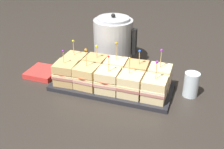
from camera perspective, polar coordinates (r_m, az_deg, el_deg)
name	(u,v)px	position (r m, az deg, el deg)	size (l,w,h in m)	color
ground_plane	(112,88)	(1.22, 0.00, -2.81)	(6.00, 6.00, 0.00)	#2D2823
serving_platter	(112,86)	(1.22, 0.00, -2.45)	(0.52, 0.22, 0.02)	#232328
sandwich_front_far_left	(66,73)	(1.22, -9.29, 0.28)	(0.10, 0.10, 0.16)	tan
sandwich_front_left	(87,77)	(1.18, -5.13, -0.41)	(0.10, 0.10, 0.17)	tan
sandwich_front_center	(108,80)	(1.15, -0.76, -1.23)	(0.10, 0.10, 0.16)	beige
sandwich_front_right	(131,85)	(1.13, 3.81, -2.04)	(0.10, 0.10, 0.16)	beige
sandwich_front_far_right	(155,89)	(1.11, 8.64, -2.88)	(0.10, 0.10, 0.17)	beige
sandwich_back_far_left	(75,64)	(1.30, -7.45, 2.11)	(0.10, 0.10, 0.16)	tan
sandwich_back_left	(96,67)	(1.26, -3.37, 1.56)	(0.10, 0.10, 0.15)	tan
sandwich_back_center	(116,70)	(1.23, 0.74, 0.93)	(0.10, 0.10, 0.18)	beige
sandwich_back_right	(137,74)	(1.21, 5.04, 0.17)	(0.10, 0.10, 0.16)	tan
sandwich_back_far_right	(160,77)	(1.19, 9.65, -0.54)	(0.10, 0.10, 0.18)	beige
kettle_steel	(113,41)	(1.42, 0.27, 6.91)	(0.22, 0.19, 0.25)	#B7BABF
drinking_glass	(191,85)	(1.19, 15.78, -1.98)	(0.06, 0.06, 0.10)	silver
napkin_stack	(43,72)	(1.37, -13.89, 0.42)	(0.13, 0.13, 0.02)	red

